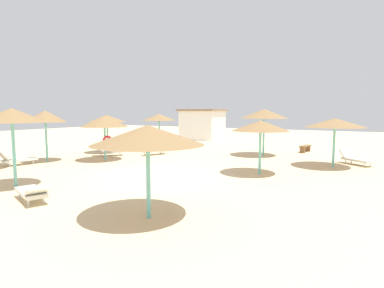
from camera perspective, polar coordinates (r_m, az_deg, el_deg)
The scene contains 17 objects.
ground_plane at distance 14.12m, azimuth -6.12°, elevation -5.95°, with size 80.00×80.00×0.00m, color beige.
parasol_0 at distance 19.90m, azimuth -25.24°, elevation 4.57°, with size 2.32×2.32×2.97m.
parasol_1 at distance 13.59m, azimuth -30.06°, elevation 4.50°, with size 2.50×2.50×3.03m.
parasol_2 at distance 19.18m, azimuth -15.71°, elevation 3.94°, with size 2.78×2.78×2.65m.
parasol_3 at distance 17.77m, azimuth 24.66°, elevation 3.52°, with size 3.02×3.02×2.56m.
parasol_4 at distance 23.32m, azimuth -6.01°, elevation 4.86°, with size 2.46×2.46×2.73m.
parasol_6 at distance 20.90m, azimuth 13.05°, elevation 5.39°, with size 3.08×3.08×3.07m.
parasol_7 at distance 14.66m, azimuth 12.41°, elevation 3.25°, with size 2.63×2.63×2.50m.
parasol_8 at distance 22.69m, azimuth -15.26°, elevation 4.49°, with size 2.52×2.52×2.67m.
parasol_9 at distance 8.40m, azimuth -8.10°, elevation 1.61°, with size 3.05×3.05×2.55m.
lounger_0 at distance 19.39m, azimuth -29.32°, elevation -2.46°, with size 0.99×1.94×0.79m.
lounger_1 at distance 11.45m, azimuth -27.21°, elevation -7.80°, with size 2.01×1.25×0.64m.
lounger_2 at distance 21.26m, azimuth -15.09°, elevation -1.24°, with size 1.78×1.79×0.72m.
lounger_3 at distance 19.31m, azimuth 27.72°, elevation -2.42°, with size 1.85×1.68×0.77m.
lounger_4 at distance 21.20m, azimuth -6.59°, elevation -1.09°, with size 1.36×1.98×0.73m.
bench_0 at distance 23.77m, azimuth 19.98°, elevation -0.59°, with size 0.63×1.54×0.49m.
beach_cabana at distance 32.85m, azimuth 1.91°, elevation 3.66°, with size 4.22×3.76×3.15m.
Camera 1 is at (8.15, -11.16, 2.90)m, focal length 29.19 mm.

